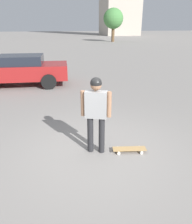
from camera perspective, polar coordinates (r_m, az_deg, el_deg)
ground_plane at (r=5.27m, az=-0.00°, el=-10.18°), size 220.00×220.00×0.00m
person at (r=4.78m, az=-0.00°, el=0.95°), size 0.36×0.64×1.78m
skateboard at (r=5.27m, az=8.71°, el=-9.56°), size 0.38×0.81×0.09m
car_parked_near at (r=11.37m, az=-19.34°, el=10.39°), size 2.30×4.76×1.46m
tree_distant at (r=41.36m, az=4.56°, el=23.12°), size 3.46×3.46×5.60m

